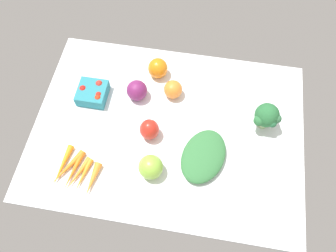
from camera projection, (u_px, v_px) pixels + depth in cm
name	position (u px, v px, depth cm)	size (l,w,h in cm)	color
tablecloth	(168.00, 130.00, 131.14)	(104.00, 76.00, 2.00)	white
bell_pepper_orange	(158.00, 68.00, 138.45)	(8.16, 8.16, 8.49)	orange
leafy_greens_clump	(203.00, 156.00, 122.34)	(22.37, 15.28, 4.72)	#34733D
heirloom_tomato_orange	(173.00, 89.00, 134.19)	(7.49, 7.49, 7.49)	orange
carrot_bunch	(76.00, 172.00, 120.73)	(17.21, 17.90, 2.91)	orange
heirloom_tomato_green	(151.00, 167.00, 118.16)	(8.86, 8.86, 8.86)	#8CC03F
bell_pepper_red	(149.00, 129.00, 125.05)	(7.35, 7.35, 8.87)	red
red_onion_near_basket	(137.00, 90.00, 133.50)	(8.28, 8.28, 8.28)	#74225B
berry_basket	(93.00, 93.00, 134.65)	(11.42, 11.42, 5.91)	teal
broccoli_head	(267.00, 116.00, 124.32)	(10.00, 9.26, 12.25)	#9FBA81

